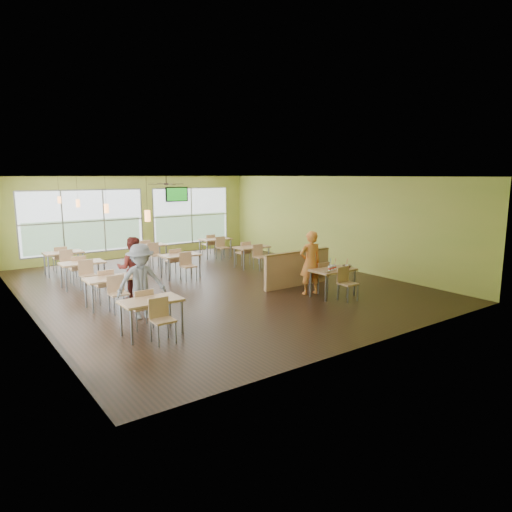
# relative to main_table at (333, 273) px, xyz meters

# --- Properties ---
(room) EXTENTS (12.00, 12.04, 3.20)m
(room) POSITION_rel_main_table_xyz_m (-2.00, 3.00, 0.97)
(room) COLOR black
(room) RESTS_ON ground
(window_bays) EXTENTS (9.24, 10.24, 2.38)m
(window_bays) POSITION_rel_main_table_xyz_m (-4.65, 6.08, 0.85)
(window_bays) COLOR white
(window_bays) RESTS_ON room
(main_table) EXTENTS (1.22, 1.52, 0.87)m
(main_table) POSITION_rel_main_table_xyz_m (0.00, 0.00, 0.00)
(main_table) COLOR tan
(main_table) RESTS_ON floor
(half_wall_divider) EXTENTS (2.40, 0.14, 1.04)m
(half_wall_divider) POSITION_rel_main_table_xyz_m (0.00, 1.45, -0.11)
(half_wall_divider) COLOR tan
(half_wall_divider) RESTS_ON floor
(dining_tables) EXTENTS (6.92, 8.72, 0.87)m
(dining_tables) POSITION_rel_main_table_xyz_m (-3.05, 4.71, -0.00)
(dining_tables) COLOR tan
(dining_tables) RESTS_ON floor
(pendant_lights) EXTENTS (0.11, 7.31, 0.86)m
(pendant_lights) POSITION_rel_main_table_xyz_m (-5.20, 3.68, 1.82)
(pendant_lights) COLOR #2D2119
(pendant_lights) RESTS_ON ceiling
(ceiling_fan) EXTENTS (1.25, 1.25, 0.29)m
(ceiling_fan) POSITION_rel_main_table_xyz_m (-2.00, 6.00, 2.32)
(ceiling_fan) COLOR #2D2119
(ceiling_fan) RESTS_ON ceiling
(tv_backwall) EXTENTS (1.00, 0.07, 0.60)m
(tv_backwall) POSITION_rel_main_table_xyz_m (-0.20, 8.90, 1.82)
(tv_backwall) COLOR black
(tv_backwall) RESTS_ON wall_back
(man_plaid) EXTENTS (0.72, 0.56, 1.75)m
(man_plaid) POSITION_rel_main_table_xyz_m (-0.36, 0.52, 0.25)
(man_plaid) COLOR #FA4E1B
(man_plaid) RESTS_ON floor
(patron_maroon) EXTENTS (1.00, 0.91, 1.67)m
(patron_maroon) POSITION_rel_main_table_xyz_m (-4.49, 2.86, 0.20)
(patron_maroon) COLOR maroon
(patron_maroon) RESTS_ON floor
(patron_grey) EXTENTS (1.19, 0.79, 1.72)m
(patron_grey) POSITION_rel_main_table_xyz_m (-4.93, 1.19, 0.23)
(patron_grey) COLOR slate
(patron_grey) RESTS_ON floor
(cup_blue) EXTENTS (0.11, 0.11, 0.38)m
(cup_blue) POSITION_rel_main_table_xyz_m (-0.29, -0.16, 0.20)
(cup_blue) COLOR white
(cup_blue) RESTS_ON main_table
(cup_yellow) EXTENTS (0.11, 0.11, 0.38)m
(cup_yellow) POSITION_rel_main_table_xyz_m (-0.14, -0.11, 0.20)
(cup_yellow) COLOR white
(cup_yellow) RESTS_ON main_table
(cup_red_near) EXTENTS (0.09, 0.09, 0.32)m
(cup_red_near) POSITION_rel_main_table_xyz_m (0.01, -0.06, 0.18)
(cup_red_near) COLOR white
(cup_red_near) RESTS_ON main_table
(cup_red_far) EXTENTS (0.09, 0.09, 0.31)m
(cup_red_far) POSITION_rel_main_table_xyz_m (0.29, -0.22, 0.18)
(cup_red_far) COLOR white
(cup_red_far) RESTS_ON main_table
(food_basket) EXTENTS (0.25, 0.25, 0.06)m
(food_basket) POSITION_rel_main_table_xyz_m (0.50, -0.03, 0.15)
(food_basket) COLOR black
(food_basket) RESTS_ON main_table
(ketchup_cup) EXTENTS (0.05, 0.05, 0.02)m
(ketchup_cup) POSITION_rel_main_table_xyz_m (0.43, -0.16, 0.13)
(ketchup_cup) COLOR #A2000A
(ketchup_cup) RESTS_ON main_table
(wrapper_left) EXTENTS (0.16, 0.15, 0.04)m
(wrapper_left) POSITION_rel_main_table_xyz_m (-0.44, -0.22, 0.14)
(wrapper_left) COLOR #9C744B
(wrapper_left) RESTS_ON main_table
(wrapper_mid) EXTENTS (0.21, 0.20, 0.05)m
(wrapper_mid) POSITION_rel_main_table_xyz_m (0.10, 0.17, 0.14)
(wrapper_mid) COLOR #9C744B
(wrapper_mid) RESTS_ON main_table
(wrapper_right) EXTENTS (0.14, 0.12, 0.03)m
(wrapper_right) POSITION_rel_main_table_xyz_m (0.16, -0.22, 0.14)
(wrapper_right) COLOR #9C744B
(wrapper_right) RESTS_ON main_table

